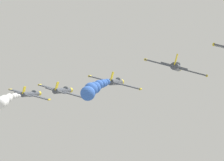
% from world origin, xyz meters
% --- Properties ---
extents(airplane_lead, '(9.38, 10.35, 3.13)m').
position_xyz_m(airplane_lead, '(-22.08, 18.55, 88.15)').
color(airplane_lead, '#474C56').
extents(smoke_trail_lead, '(3.17, 13.31, 2.73)m').
position_xyz_m(smoke_trail_lead, '(-21.14, 2.94, 87.33)').
color(smoke_trail_lead, white).
extents(airplane_left_inner, '(9.32, 10.35, 3.25)m').
position_xyz_m(airplane_left_inner, '(-11.71, 8.97, 89.15)').
color(airplane_left_inner, '#474C56').
extents(airplane_right_inner, '(9.36, 10.35, 3.16)m').
position_xyz_m(airplane_right_inner, '(0.39, 1.30, 90.85)').
color(airplane_right_inner, '#474C56').
extents(smoke_trail_right_inner, '(2.05, 13.59, 3.05)m').
position_xyz_m(smoke_trail_right_inner, '(0.33, -14.47, 89.94)').
color(smoke_trail_right_inner, blue).
extents(airplane_left_outer, '(9.32, 10.35, 3.24)m').
position_xyz_m(airplane_left_outer, '(11.58, -9.23, 93.09)').
color(airplane_left_outer, '#474C56').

